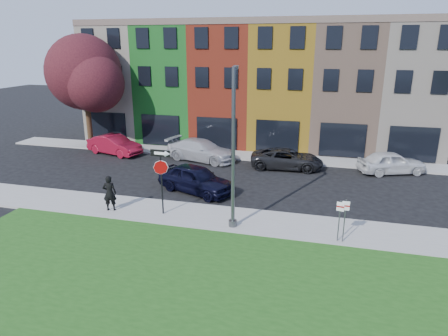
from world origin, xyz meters
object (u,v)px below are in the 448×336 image
(man, at_px, (110,193))
(street_lamp, at_px, (233,149))
(stop_sign, at_px, (161,169))
(sedan_near, at_px, (196,179))

(man, xyz_separation_m, street_lamp, (6.68, -0.04, 2.83))
(stop_sign, distance_m, man, 3.23)
(stop_sign, relative_size, man, 1.78)
(stop_sign, bearing_deg, sedan_near, 83.49)
(stop_sign, distance_m, sedan_near, 4.16)
(sedan_near, distance_m, street_lamp, 6.05)
(man, height_order, sedan_near, man)
(sedan_near, relative_size, street_lamp, 0.70)
(street_lamp, bearing_deg, stop_sign, 164.81)
(man, relative_size, street_lamp, 0.26)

